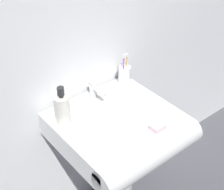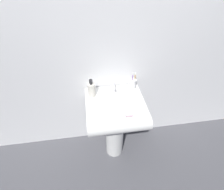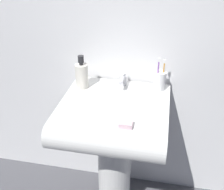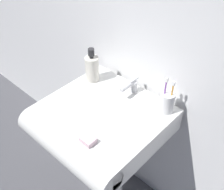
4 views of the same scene
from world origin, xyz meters
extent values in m
cube|color=white|center=(0.00, 0.29, 1.20)|extent=(5.00, 0.05, 2.40)
cylinder|color=white|center=(0.00, 0.00, 0.34)|extent=(0.20, 0.20, 0.69)
cube|color=white|center=(0.00, 0.00, 0.75)|extent=(0.55, 0.49, 0.13)
cylinder|color=white|center=(0.00, -0.25, 0.75)|extent=(0.55, 0.13, 0.13)
cylinder|color=silver|center=(0.01, 0.19, 0.84)|extent=(0.04, 0.04, 0.06)
cylinder|color=silver|center=(0.01, 0.15, 0.87)|extent=(0.02, 0.10, 0.02)
cube|color=silver|center=(0.01, 0.19, 0.88)|extent=(0.01, 0.06, 0.01)
cylinder|color=white|center=(0.22, 0.19, 0.86)|extent=(0.07, 0.07, 0.10)
cylinder|color=purple|center=(0.20, 0.18, 0.90)|extent=(0.01, 0.01, 0.15)
cube|color=white|center=(0.20, 0.18, 0.99)|extent=(0.01, 0.01, 0.02)
cylinder|color=orange|center=(0.23, 0.19, 0.90)|extent=(0.01, 0.01, 0.14)
cube|color=white|center=(0.23, 0.19, 0.98)|extent=(0.01, 0.01, 0.02)
cylinder|color=silver|center=(-0.21, 0.12, 0.88)|extent=(0.07, 0.07, 0.14)
cylinder|color=#262628|center=(-0.21, 0.12, 0.96)|extent=(0.02, 0.02, 0.01)
cylinder|color=#262628|center=(-0.21, 0.12, 0.98)|extent=(0.03, 0.03, 0.04)
cube|color=silver|center=(0.09, -0.19, 0.82)|extent=(0.06, 0.05, 0.02)
camera|label=1|loc=(-0.81, -0.98, 1.84)|focal=55.00mm
camera|label=2|loc=(-0.21, -1.20, 1.93)|focal=28.00mm
camera|label=3|loc=(0.23, -1.21, 1.58)|focal=45.00mm
camera|label=4|loc=(0.68, -0.69, 1.72)|focal=45.00mm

